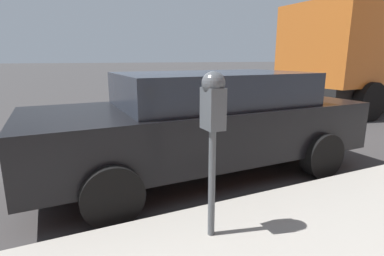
{
  "coord_description": "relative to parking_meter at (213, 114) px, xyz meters",
  "views": [
    {
      "loc": [
        -4.8,
        1.08,
        1.65
      ],
      "look_at": [
        -2.27,
        -0.09,
        1.0
      ],
      "focal_mm": 28.0,
      "sensor_mm": 36.0,
      "label": 1
    }
  ],
  "objects": [
    {
      "name": "car_black",
      "position": [
        1.65,
        -0.76,
        -0.43
      ],
      "size": [
        2.06,
        4.72,
        1.46
      ],
      "rotation": [
        0.0,
        0.0,
        0.01
      ],
      "color": "black",
      "rests_on": "ground_plane"
    },
    {
      "name": "dump_truck",
      "position": [
        4.51,
        -8.98,
        0.41
      ],
      "size": [
        3.08,
        7.71,
        3.16
      ],
      "rotation": [
        0.0,
        0.0,
        0.05
      ],
      "color": "black",
      "rests_on": "ground_plane"
    },
    {
      "name": "ground_plane",
      "position": [
        2.71,
        0.08,
        -1.21
      ],
      "size": [
        220.0,
        220.0,
        0.0
      ],
      "primitive_type": "plane",
      "color": "#3D3A3A"
    },
    {
      "name": "parking_meter",
      "position": [
        0.0,
        0.0,
        0.0
      ],
      "size": [
        0.21,
        0.19,
        1.43
      ],
      "color": "#4C5156",
      "rests_on": "sidewalk"
    }
  ]
}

